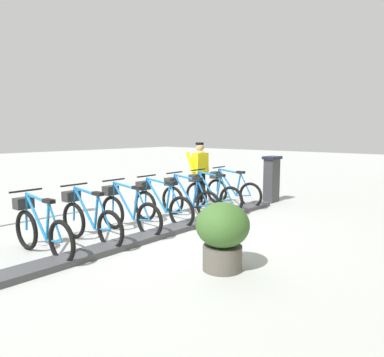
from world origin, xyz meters
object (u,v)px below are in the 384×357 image
object	(u,v)px
planter_bush	(223,232)
bike_docked_6	(40,229)
bike_docked_3	(160,204)
bike_docked_4	(128,211)
bike_docked_5	(88,219)
bike_docked_1	(211,194)
worker_near_rack	(200,170)
payment_kiosk	(271,178)
bike_docked_2	(187,199)
bike_docked_0	(231,190)

from	to	relation	value
planter_bush	bike_docked_6	bearing A→B (deg)	28.62
bike_docked_3	bike_docked_4	xyz separation A→B (m)	(0.00, 0.87, 0.00)
bike_docked_3	bike_docked_5	xyz separation A→B (m)	(0.00, 1.75, 0.00)
bike_docked_1	bike_docked_5	bearing A→B (deg)	90.00
bike_docked_1	worker_near_rack	bearing A→B (deg)	-35.77
bike_docked_3	worker_near_rack	world-z (taller)	worker_near_rack
payment_kiosk	bike_docked_1	distance (m)	2.11
bike_docked_6	bike_docked_5	bearing A→B (deg)	-90.00
bike_docked_1	bike_docked_6	distance (m)	4.37
bike_docked_1	bike_docked_6	world-z (taller)	same
bike_docked_3	bike_docked_6	size ratio (longest dim) A/B	1.00
bike_docked_1	planter_bush	distance (m)	3.91
bike_docked_6	bike_docked_4	bearing A→B (deg)	-90.00
bike_docked_2	worker_near_rack	distance (m)	1.79
payment_kiosk	bike_docked_3	distance (m)	3.82
bike_docked_2	worker_near_rack	bearing A→B (deg)	-60.00
bike_docked_0	bike_docked_5	size ratio (longest dim) A/B	1.00
payment_kiosk	bike_docked_1	xyz separation A→B (m)	(0.57, 2.02, -0.24)
payment_kiosk	bike_docked_6	size ratio (longest dim) A/B	0.74
bike_docked_0	bike_docked_3	xyz separation A→B (m)	(0.00, 2.62, 0.00)
bike_docked_1	bike_docked_4	size ratio (longest dim) A/B	1.00
payment_kiosk	bike_docked_0	bearing A→B (deg)	63.49
bike_docked_1	bike_docked_5	size ratio (longest dim) A/B	1.00
planter_bush	bike_docked_0	bearing A→B (deg)	-56.78
bike_docked_6	planter_bush	distance (m)	2.88
bike_docked_3	bike_docked_5	size ratio (longest dim) A/B	1.00
bike_docked_1	worker_near_rack	world-z (taller)	worker_near_rack
bike_docked_5	planter_bush	size ratio (longest dim) A/B	1.77
bike_docked_0	bike_docked_3	distance (m)	2.62
bike_docked_4	bike_docked_3	bearing A→B (deg)	-90.00
bike_docked_6	planter_bush	world-z (taller)	bike_docked_6
bike_docked_2	bike_docked_3	size ratio (longest dim) A/B	1.00
payment_kiosk	worker_near_rack	xyz separation A→B (m)	(1.44, 1.40, 0.24)
bike_docked_4	bike_docked_1	bearing A→B (deg)	-90.00
bike_docked_3	planter_bush	xyz separation A→B (m)	(-2.53, 1.24, 0.11)
bike_docked_2	worker_near_rack	world-z (taller)	worker_near_rack
bike_docked_0	bike_docked_1	bearing A→B (deg)	90.00
worker_near_rack	bike_docked_4	bearing A→B (deg)	104.91
bike_docked_2	bike_docked_6	distance (m)	3.49
bike_docked_0	bike_docked_2	bearing A→B (deg)	90.00
bike_docked_0	worker_near_rack	size ratio (longest dim) A/B	1.04
payment_kiosk	bike_docked_5	xyz separation A→B (m)	(0.57, 5.51, -0.24)
payment_kiosk	bike_docked_1	world-z (taller)	payment_kiosk
bike_docked_0	bike_docked_1	xyz separation A→B (m)	(0.00, 0.87, 0.00)
bike_docked_0	bike_docked_2	distance (m)	1.75
bike_docked_2	bike_docked_6	size ratio (longest dim) A/B	1.00
bike_docked_3	bike_docked_6	xyz separation A→B (m)	(0.00, 2.62, 0.00)
bike_docked_3	bike_docked_2	bearing A→B (deg)	-90.00
payment_kiosk	bike_docked_2	world-z (taller)	payment_kiosk
bike_docked_4	bike_docked_5	size ratio (longest dim) A/B	1.00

